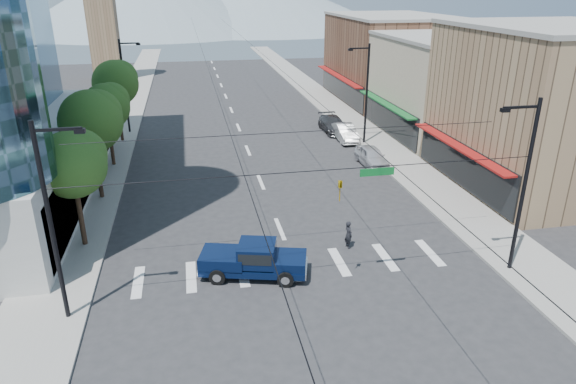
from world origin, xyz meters
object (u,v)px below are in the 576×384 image
parked_car_mid (345,133)px  parked_car_far (333,124)px  pedestrian (348,234)px  parked_car_near (372,156)px  pickup_truck (253,259)px

parked_car_mid → parked_car_far: size_ratio=0.90×
pedestrian → parked_car_far: pedestrian is taller
parked_car_near → parked_car_far: (-0.28, 10.49, -0.01)m
pickup_truck → parked_car_far: 27.97m
pedestrian → parked_car_far: (5.78, 23.58, -0.05)m
parked_car_mid → parked_car_far: bearing=96.0°
pickup_truck → pedestrian: bearing=34.3°
parked_car_near → pedestrian: bearing=-115.8°
pickup_truck → parked_car_mid: pickup_truck is taller
parked_car_far → pedestrian: bearing=-104.3°
pedestrian → parked_car_far: 24.28m
pedestrian → parked_car_near: 14.43m
pedestrian → parked_car_mid: size_ratio=0.34×
parked_car_near → parked_car_far: parked_car_near is taller
pickup_truck → parked_car_near: (11.68, 15.05, -0.19)m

